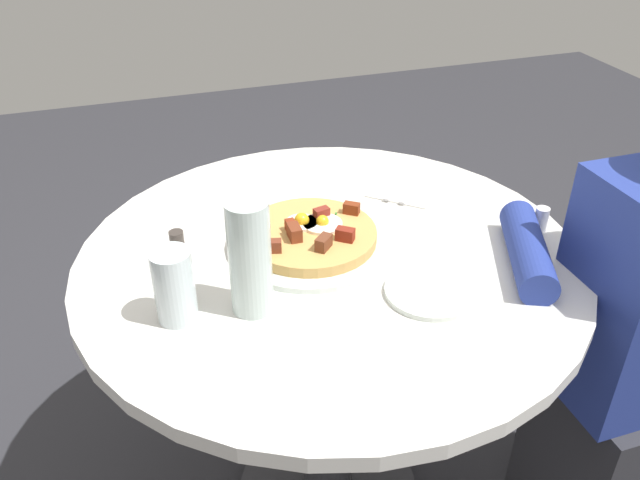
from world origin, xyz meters
TOP-DOWN VIEW (x-y plane):
  - dining_table at (0.00, 0.00)m, footprint 0.98×0.98m
  - pizza_plate at (-0.03, 0.04)m, footprint 0.33×0.33m
  - breakfast_pizza at (-0.03, 0.04)m, footprint 0.26×0.26m
  - bread_plate at (0.12, -0.18)m, footprint 0.16×0.16m
  - napkin at (0.25, 0.20)m, footprint 0.22×0.22m
  - fork at (0.27, 0.19)m, footprint 0.13×0.14m
  - knife at (0.24, 0.22)m, footprint 0.13×0.14m
  - water_glass at (-0.31, -0.11)m, footprint 0.07×0.07m
  - water_bottle at (-0.18, -0.12)m, footprint 0.07×0.07m
  - salt_shaker at (0.43, -0.06)m, footprint 0.03×0.03m
  - pepper_shaker at (-0.28, 0.08)m, footprint 0.03×0.03m

SIDE VIEW (x-z plane):
  - dining_table at x=0.00m, z-range 0.19..0.92m
  - napkin at x=0.25m, z-range 0.73..0.73m
  - bread_plate at x=0.12m, z-range 0.73..0.74m
  - pizza_plate at x=-0.03m, z-range 0.73..0.74m
  - fork at x=0.27m, z-range 0.73..0.74m
  - knife at x=0.24m, z-range 0.73..0.74m
  - breakfast_pizza at x=-0.03m, z-range 0.73..0.78m
  - salt_shaker at x=0.43m, z-range 0.73..0.78m
  - pepper_shaker at x=-0.28m, z-range 0.73..0.78m
  - water_glass at x=-0.31m, z-range 0.73..0.86m
  - water_bottle at x=-0.18m, z-range 0.73..0.93m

